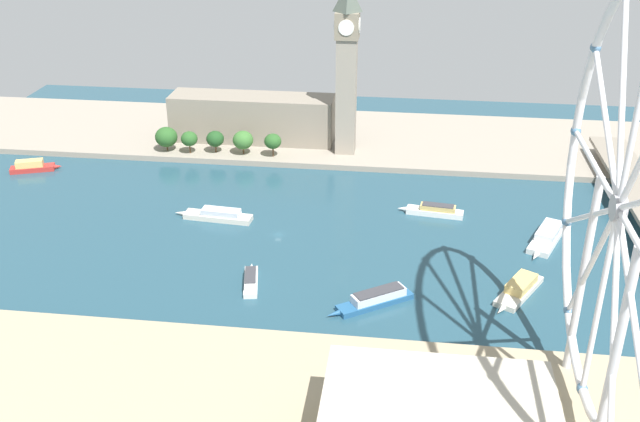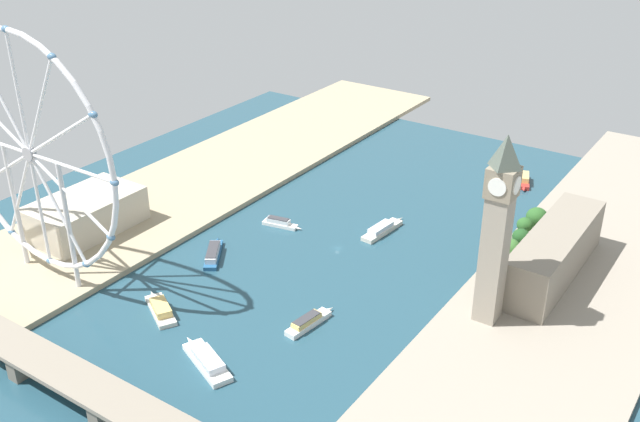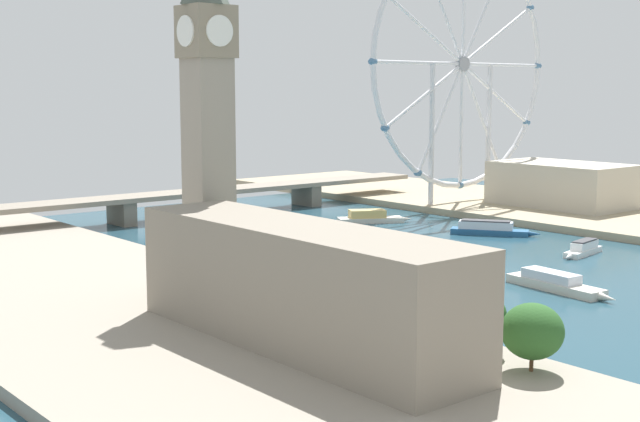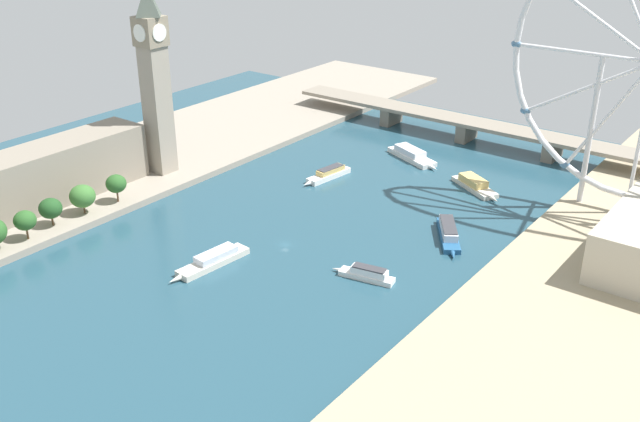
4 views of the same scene
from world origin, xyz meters
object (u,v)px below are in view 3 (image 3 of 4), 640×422
at_px(tour_boat_0, 556,283).
at_px(tour_boat_5, 263,222).
at_px(river_bridge, 221,194).
at_px(tour_boat_3, 370,217).
at_px(ferris_wheel, 462,65).
at_px(riverside_hall, 562,184).
at_px(tour_boat_4, 583,249).
at_px(clock_tower, 208,116).
at_px(parliament_block, 298,285).
at_px(tour_boat_1, 489,229).
at_px(tour_boat_2, 297,244).

bearing_deg(tour_boat_0, tour_boat_5, -175.57).
bearing_deg(river_bridge, tour_boat_3, -60.16).
xyz_separation_m(ferris_wheel, riverside_hall, (22.78, -41.39, -54.36)).
relative_size(tour_boat_0, tour_boat_4, 1.48).
bearing_deg(clock_tower, riverside_hall, 11.65).
relative_size(parliament_block, tour_boat_1, 2.91).
bearing_deg(parliament_block, tour_boat_4, 11.53).
bearing_deg(tour_boat_4, tour_boat_1, -110.30).
xyz_separation_m(ferris_wheel, tour_boat_3, (-66.39, -8.93, -65.01)).
relative_size(tour_boat_3, tour_boat_5, 0.84).
relative_size(clock_tower, tour_boat_4, 3.60).
xyz_separation_m(riverside_hall, tour_boat_4, (-82.97, -68.15, -10.75)).
distance_m(riverside_hall, tour_boat_5, 142.25).
bearing_deg(tour_boat_1, tour_boat_5, -174.22).
distance_m(ferris_wheel, tour_boat_5, 128.23).
xyz_separation_m(parliament_block, tour_boat_0, (94.81, 3.59, -13.58)).
bearing_deg(tour_boat_0, river_bridge, -178.07).
bearing_deg(river_bridge, clock_tower, -124.05).
xyz_separation_m(river_bridge, tour_boat_3, (35.06, -61.11, -7.02)).
bearing_deg(riverside_hall, tour_boat_1, -164.85).
relative_size(clock_tower, tour_boat_0, 2.43).
bearing_deg(ferris_wheel, tour_boat_5, 176.01).
distance_m(river_bridge, tour_boat_1, 124.26).
bearing_deg(riverside_hall, tour_boat_2, 179.29).
height_order(parliament_block, river_bridge, parliament_block).
height_order(river_bridge, tour_boat_4, river_bridge).
bearing_deg(tour_boat_2, river_bridge, 170.37).
height_order(river_bridge, tour_boat_2, river_bridge).
bearing_deg(clock_tower, tour_boat_2, 35.47).
xyz_separation_m(ferris_wheel, tour_boat_1, (-52.16, -61.68, -64.81)).
height_order(ferris_wheel, tour_boat_3, ferris_wheel).
relative_size(clock_tower, riverside_hall, 1.46).
xyz_separation_m(tour_boat_0, tour_boat_2, (-16.94, 96.43, 0.06)).
xyz_separation_m(river_bridge, tour_boat_5, (-8.87, -44.48, -6.92)).
bearing_deg(clock_tower, tour_boat_0, -30.98).
bearing_deg(tour_boat_1, clock_tower, -114.40).
height_order(riverside_hall, tour_boat_5, riverside_hall).
distance_m(ferris_wheel, tour_boat_3, 93.35).
bearing_deg(riverside_hall, river_bridge, 143.01).
relative_size(parliament_block, tour_boat_5, 2.51).
xyz_separation_m(clock_tower, river_bridge, (93.62, 138.51, -40.06)).
bearing_deg(tour_boat_0, parliament_block, -82.55).
height_order(tour_boat_0, tour_boat_3, tour_boat_3).
height_order(parliament_block, tour_boat_5, parliament_block).
bearing_deg(tour_boat_4, riverside_hall, -151.38).
height_order(tour_boat_0, tour_boat_5, tour_boat_5).
distance_m(ferris_wheel, tour_boat_1, 103.56).
xyz_separation_m(ferris_wheel, tour_boat_0, (-112.43, -135.94, -65.12)).
bearing_deg(riverside_hall, clock_tower, -168.35).
relative_size(tour_boat_1, tour_boat_2, 1.03).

